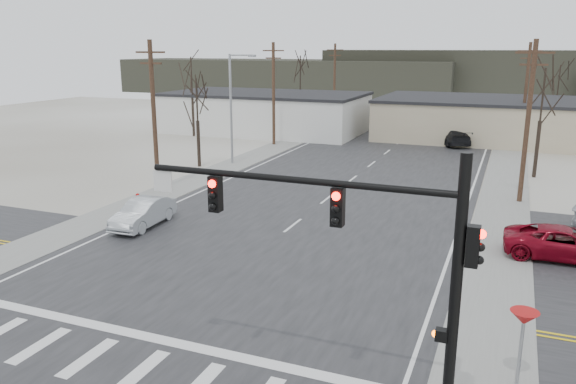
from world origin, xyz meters
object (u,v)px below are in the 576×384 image
at_px(fire_hydrant, 138,200).
at_px(car_far_a, 453,136).
at_px(car_far_b, 373,116).
at_px(traffic_signal_mast, 379,247).
at_px(car_parked_red, 565,244).
at_px(sedan_crossing, 143,213).

height_order(fire_hydrant, car_far_a, car_far_a).
bearing_deg(car_far_b, fire_hydrant, -105.08).
bearing_deg(fire_hydrant, car_far_a, 63.19).
relative_size(traffic_signal_mast, car_parked_red, 1.68).
bearing_deg(car_far_a, fire_hydrant, 41.15).
bearing_deg(car_parked_red, sedan_crossing, 98.04).
distance_m(sedan_crossing, car_far_b, 48.61).
bearing_deg(traffic_signal_mast, car_far_a, 93.43).
bearing_deg(traffic_signal_mast, fire_hydrant, 141.87).
xyz_separation_m(fire_hydrant, car_far_a, (15.42, 30.51, 0.45)).
distance_m(traffic_signal_mast, fire_hydrant, 23.39).
bearing_deg(car_far_b, sedan_crossing, -101.61).
height_order(traffic_signal_mast, fire_hydrant, traffic_signal_mast).
bearing_deg(car_parked_red, fire_hydrant, 89.51).
bearing_deg(car_parked_red, car_far_a, 14.45).
relative_size(sedan_crossing, car_far_a, 0.77).
relative_size(traffic_signal_mast, sedan_crossing, 1.97).
height_order(traffic_signal_mast, car_far_a, traffic_signal_mast).
xyz_separation_m(traffic_signal_mast, car_far_a, (-2.68, 44.71, -3.78)).
bearing_deg(fire_hydrant, sedan_crossing, -49.23).
bearing_deg(sedan_crossing, car_parked_red, 5.50).
xyz_separation_m(sedan_crossing, car_far_a, (12.72, 33.64, 0.10)).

